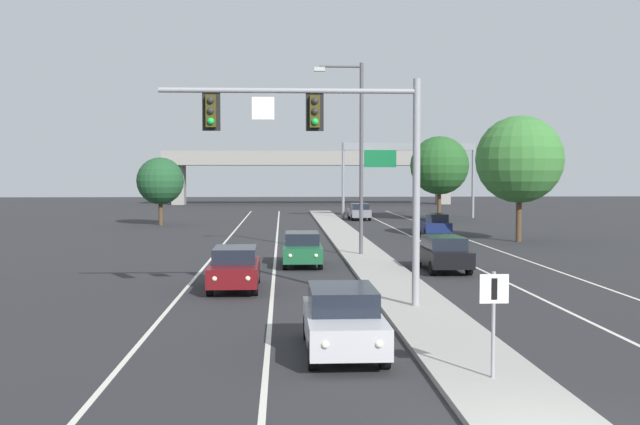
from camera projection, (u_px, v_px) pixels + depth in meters
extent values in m
cube|color=#9E9B93|center=(389.00, 280.00, 29.52)|extent=(2.40, 110.00, 0.15)
cube|color=silver|center=(275.00, 262.00, 36.27)|extent=(0.14, 100.00, 0.01)
cube|color=silver|center=(462.00, 260.00, 36.75)|extent=(0.14, 100.00, 0.01)
cube|color=silver|center=(208.00, 262.00, 36.10)|extent=(0.14, 100.00, 0.01)
cube|color=silver|center=(526.00, 260.00, 36.92)|extent=(0.14, 100.00, 0.01)
cylinder|color=gray|center=(416.00, 193.00, 23.12)|extent=(0.24, 0.24, 7.20)
cylinder|color=gray|center=(289.00, 91.00, 22.74)|extent=(8.06, 0.16, 0.16)
cube|color=black|center=(315.00, 112.00, 22.86)|extent=(0.56, 0.06, 1.20)
cube|color=#38330F|center=(315.00, 112.00, 22.82)|extent=(0.32, 0.32, 1.00)
sphere|color=#282828|center=(315.00, 101.00, 22.63)|extent=(0.22, 0.22, 0.22)
sphere|color=#282828|center=(315.00, 111.00, 22.65)|extent=(0.22, 0.22, 0.22)
sphere|color=green|center=(315.00, 122.00, 22.67)|extent=(0.22, 0.22, 0.22)
cube|color=black|center=(211.00, 111.00, 22.69)|extent=(0.56, 0.06, 1.20)
cube|color=#38330F|center=(211.00, 111.00, 22.65)|extent=(0.32, 0.32, 1.00)
sphere|color=#282828|center=(211.00, 100.00, 22.47)|extent=(0.22, 0.22, 0.22)
sphere|color=#282828|center=(211.00, 111.00, 22.48)|extent=(0.22, 0.22, 0.22)
sphere|color=green|center=(211.00, 121.00, 22.50)|extent=(0.22, 0.22, 0.22)
cube|color=white|center=(263.00, 108.00, 22.71)|extent=(0.70, 0.04, 0.70)
cylinder|color=gray|center=(493.00, 325.00, 14.98)|extent=(0.08, 0.08, 2.20)
cube|color=white|center=(494.00, 289.00, 14.91)|extent=(0.60, 0.03, 0.60)
cube|color=black|center=(494.00, 289.00, 14.89)|extent=(0.12, 0.01, 0.44)
cylinder|color=#4C4C51|center=(361.00, 159.00, 38.23)|extent=(0.20, 0.20, 10.00)
cylinder|color=#4C4C51|center=(341.00, 67.00, 37.92)|extent=(2.20, 0.12, 0.12)
cube|color=#B7B7B2|center=(319.00, 69.00, 37.87)|extent=(0.56, 0.28, 0.20)
cube|color=#B7B7BC|center=(343.00, 326.00, 17.70)|extent=(1.82, 4.41, 0.70)
cube|color=black|center=(342.00, 298.00, 17.89)|extent=(1.59, 2.38, 0.56)
sphere|color=#EAE5C6|center=(379.00, 344.00, 15.56)|extent=(0.18, 0.18, 0.18)
sphere|color=#EAE5C6|center=(325.00, 345.00, 15.50)|extent=(0.18, 0.18, 0.18)
cylinder|color=black|center=(385.00, 355.00, 16.27)|extent=(0.22, 0.64, 0.64)
cylinder|color=black|center=(313.00, 356.00, 16.18)|extent=(0.22, 0.64, 0.64)
cylinder|color=black|center=(368.00, 327.00, 19.26)|extent=(0.22, 0.64, 0.64)
cylinder|color=black|center=(308.00, 327.00, 19.17)|extent=(0.22, 0.64, 0.64)
cube|color=#5B0F14|center=(235.00, 272.00, 27.51)|extent=(1.83, 4.41, 0.70)
cube|color=black|center=(235.00, 254.00, 27.70)|extent=(1.60, 2.39, 0.56)
sphere|color=#EAE5C6|center=(248.00, 278.00, 25.37)|extent=(0.18, 0.18, 0.18)
sphere|color=#EAE5C6|center=(215.00, 279.00, 25.30)|extent=(0.18, 0.18, 0.18)
cylinder|color=black|center=(255.00, 287.00, 26.08)|extent=(0.22, 0.64, 0.64)
cylinder|color=black|center=(210.00, 287.00, 25.99)|extent=(0.22, 0.64, 0.64)
cylinder|color=black|center=(257.00, 275.00, 29.07)|extent=(0.22, 0.64, 0.64)
cylinder|color=black|center=(217.00, 276.00, 28.98)|extent=(0.22, 0.64, 0.64)
cube|color=#195633|center=(302.00, 252.00, 34.68)|extent=(1.84, 4.42, 0.70)
cube|color=black|center=(302.00, 238.00, 34.87)|extent=(1.61, 2.39, 0.56)
sphere|color=#EAE5C6|center=(316.00, 256.00, 32.53)|extent=(0.18, 0.18, 0.18)
sphere|color=#EAE5C6|center=(290.00, 256.00, 32.48)|extent=(0.18, 0.18, 0.18)
cylinder|color=black|center=(320.00, 263.00, 33.23)|extent=(0.23, 0.64, 0.64)
cylinder|color=black|center=(285.00, 263.00, 33.17)|extent=(0.23, 0.64, 0.64)
cylinder|color=black|center=(318.00, 255.00, 36.23)|extent=(0.23, 0.64, 0.64)
cylinder|color=black|center=(286.00, 255.00, 36.16)|extent=(0.23, 0.64, 0.64)
cube|color=black|center=(443.00, 256.00, 32.82)|extent=(1.86, 4.42, 0.70)
cube|color=black|center=(444.00, 242.00, 32.57)|extent=(1.61, 2.40, 0.56)
sphere|color=#EAE5C6|center=(420.00, 250.00, 34.95)|extent=(0.18, 0.18, 0.18)
sphere|color=#EAE5C6|center=(444.00, 250.00, 35.03)|extent=(0.18, 0.18, 0.18)
cylinder|color=black|center=(418.00, 260.00, 34.28)|extent=(0.23, 0.64, 0.64)
cylinder|color=black|center=(452.00, 260.00, 34.38)|extent=(0.23, 0.64, 0.64)
cylinder|color=black|center=(432.00, 268.00, 31.29)|extent=(0.23, 0.64, 0.64)
cylinder|color=black|center=(469.00, 268.00, 31.39)|extent=(0.23, 0.64, 0.64)
cube|color=#141E4C|center=(434.00, 226.00, 51.60)|extent=(1.93, 4.45, 0.70)
cube|color=black|center=(434.00, 218.00, 51.35)|extent=(1.65, 2.42, 0.56)
sphere|color=#EAE5C6|center=(421.00, 224.00, 53.76)|extent=(0.18, 0.18, 0.18)
sphere|color=#EAE5C6|center=(436.00, 224.00, 53.78)|extent=(0.18, 0.18, 0.18)
cylinder|color=black|center=(419.00, 230.00, 53.10)|extent=(0.24, 0.65, 0.64)
cylinder|color=black|center=(441.00, 230.00, 53.13)|extent=(0.24, 0.65, 0.64)
cylinder|color=black|center=(426.00, 233.00, 50.10)|extent=(0.24, 0.65, 0.64)
cylinder|color=black|center=(449.00, 233.00, 50.14)|extent=(0.24, 0.65, 0.64)
cube|color=slate|center=(359.00, 213.00, 69.66)|extent=(1.89, 4.44, 0.70)
cube|color=black|center=(359.00, 206.00, 69.41)|extent=(1.63, 2.41, 0.56)
sphere|color=#EAE5C6|center=(350.00, 211.00, 71.79)|extent=(0.18, 0.18, 0.18)
sphere|color=#EAE5C6|center=(362.00, 211.00, 71.88)|extent=(0.18, 0.18, 0.18)
cylinder|color=black|center=(349.00, 216.00, 71.12)|extent=(0.23, 0.64, 0.64)
cylinder|color=black|center=(365.00, 216.00, 71.23)|extent=(0.23, 0.64, 0.64)
cylinder|color=black|center=(353.00, 217.00, 68.13)|extent=(0.23, 0.64, 0.64)
cylinder|color=black|center=(370.00, 217.00, 68.25)|extent=(0.23, 0.64, 0.64)
cylinder|color=gray|center=(343.00, 180.00, 72.05)|extent=(0.28, 0.28, 7.50)
cylinder|color=gray|center=(473.00, 180.00, 72.72)|extent=(0.28, 0.28, 7.50)
cube|color=gray|center=(409.00, 147.00, 72.21)|extent=(13.00, 0.36, 0.70)
cube|color=#0F6033|center=(380.00, 159.00, 71.92)|extent=(3.20, 0.08, 1.70)
cube|color=#0F6033|center=(438.00, 159.00, 72.22)|extent=(3.20, 0.08, 1.70)
cube|color=gray|center=(312.00, 162.00, 105.60)|extent=(42.40, 6.40, 1.10)
cube|color=gray|center=(313.00, 154.00, 102.56)|extent=(42.40, 0.36, 0.90)
cube|color=gray|center=(179.00, 185.00, 104.79)|extent=(1.80, 2.40, 5.65)
cube|color=gray|center=(443.00, 185.00, 106.77)|extent=(1.80, 2.40, 5.65)
cylinder|color=#4C3823|center=(439.00, 205.00, 68.48)|extent=(0.36, 0.36, 3.00)
sphere|color=#235623|center=(439.00, 165.00, 68.28)|extent=(5.48, 5.48, 5.48)
cylinder|color=#4C3823|center=(161.00, 212.00, 62.17)|extent=(0.36, 0.36, 2.19)
sphere|color=#1E4C28|center=(160.00, 181.00, 62.03)|extent=(4.01, 4.01, 4.01)
cylinder|color=#4C3823|center=(519.00, 218.00, 46.98)|extent=(0.36, 0.36, 3.07)
sphere|color=#387533|center=(520.00, 159.00, 46.79)|extent=(5.61, 5.61, 5.61)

